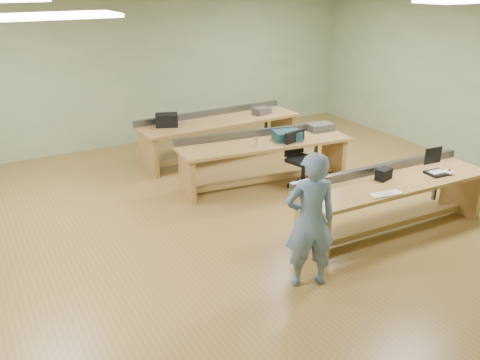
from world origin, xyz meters
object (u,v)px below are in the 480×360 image
(person, at_px, (310,221))
(task_chair, at_px, (301,168))
(parts_bin_grey, at_px, (320,127))
(drinks_can, at_px, (255,141))
(parts_bin_teal, at_px, (287,135))
(laptop_base, at_px, (437,173))
(camera_bag, at_px, (384,174))
(workbench_front, at_px, (392,193))
(workbench_mid, at_px, (264,152))
(workbench_back, at_px, (219,129))
(mug, at_px, (281,139))

(person, height_order, task_chair, person)
(parts_bin_grey, bearing_deg, drinks_can, -174.24)
(parts_bin_teal, height_order, parts_bin_grey, parts_bin_teal)
(laptop_base, height_order, camera_bag, camera_bag)
(workbench_front, relative_size, parts_bin_teal, 6.66)
(workbench_mid, relative_size, parts_bin_grey, 6.67)
(workbench_mid, bearing_deg, workbench_front, -68.39)
(workbench_mid, bearing_deg, parts_bin_grey, 9.19)
(parts_bin_grey, height_order, drinks_can, drinks_can)
(workbench_back, relative_size, laptop_base, 10.77)
(workbench_mid, relative_size, laptop_base, 10.06)
(camera_bag, distance_m, drinks_can, 2.22)
(camera_bag, xyz_separation_m, mug, (-0.27, 2.04, -0.03))
(laptop_base, distance_m, parts_bin_teal, 2.47)
(workbench_mid, height_order, task_chair, task_chair)
(workbench_front, height_order, parts_bin_grey, parts_bin_grey)
(camera_bag, xyz_separation_m, task_chair, (-0.04, 1.76, -0.48))
(workbench_mid, distance_m, task_chair, 0.67)
(person, xyz_separation_m, parts_bin_teal, (1.52, 2.65, 0.03))
(laptop_base, bearing_deg, workbench_front, 172.57)
(parts_bin_teal, bearing_deg, laptop_base, -68.72)
(person, height_order, mug, person)
(mug, bearing_deg, laptop_base, -65.25)
(workbench_front, distance_m, parts_bin_grey, 2.42)
(workbench_front, relative_size, task_chair, 3.08)
(workbench_mid, distance_m, drinks_can, 0.35)
(parts_bin_teal, relative_size, parts_bin_grey, 0.98)
(workbench_front, height_order, mug, workbench_front)
(workbench_front, bearing_deg, parts_bin_grey, 77.78)
(parts_bin_teal, xyz_separation_m, mug, (-0.15, -0.03, -0.03))
(task_chair, bearing_deg, parts_bin_grey, 20.26)
(workbench_back, relative_size, person, 2.00)
(workbench_front, distance_m, mug, 2.18)
(laptop_base, bearing_deg, camera_bag, 168.10)
(task_chair, xyz_separation_m, parts_bin_grey, (0.74, 0.49, 0.47))
(parts_bin_grey, distance_m, mug, 0.99)
(workbench_front, bearing_deg, drinks_can, 112.55)
(workbench_back, bearing_deg, camera_bag, -84.58)
(parts_bin_teal, bearing_deg, drinks_can, 177.19)
(laptop_base, xyz_separation_m, parts_bin_teal, (-0.90, 2.30, 0.06))
(mug, distance_m, drinks_can, 0.45)
(workbench_front, relative_size, workbench_mid, 0.98)
(workbench_back, distance_m, person, 4.48)
(workbench_back, relative_size, task_chair, 3.37)
(person, height_order, parts_bin_teal, person)
(workbench_back, relative_size, camera_bag, 14.23)
(person, bearing_deg, laptop_base, -153.67)
(laptop_base, xyz_separation_m, drinks_can, (-1.49, 2.33, 0.05))
(drinks_can, bearing_deg, task_chair, -27.30)
(parts_bin_grey, relative_size, mug, 3.72)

